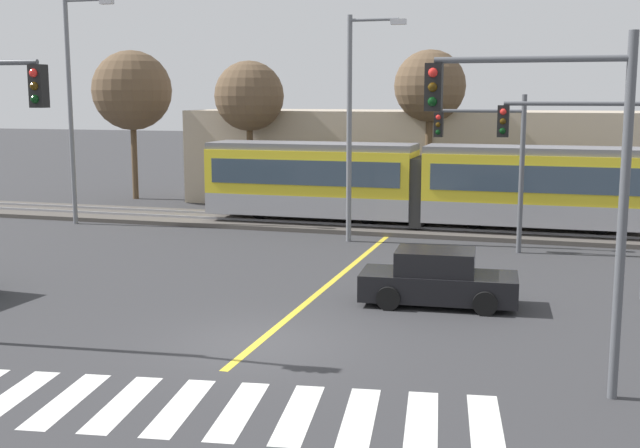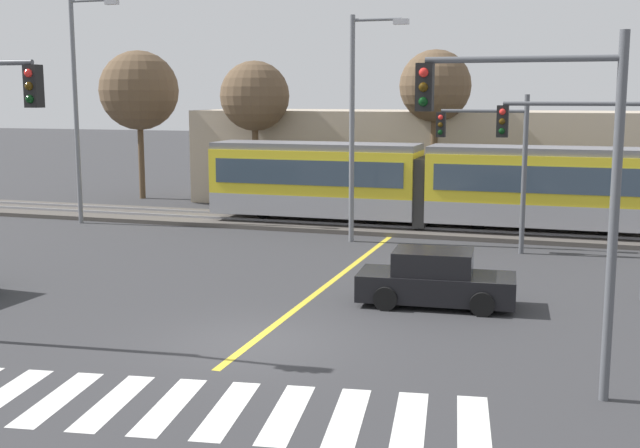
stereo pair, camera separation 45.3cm
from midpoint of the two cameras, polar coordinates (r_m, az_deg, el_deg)
The scene contains 25 objects.
ground_plane at distance 18.73m, azimuth -4.16°, elevation -8.43°, with size 200.00×200.00×0.00m, color #333335.
track_bed at distance 34.26m, azimuth 6.07°, elevation -0.23°, with size 120.00×4.00×0.18m, color #4C4742.
rail_near at distance 33.54m, azimuth 5.83°, elevation -0.19°, with size 120.00×0.08×0.10m, color #939399.
rail_far at distance 34.94m, azimuth 6.31°, elevation 0.18°, with size 120.00×0.08×0.10m, color #939399.
light_rail_tram at distance 33.81m, azimuth 7.79°, elevation 2.96°, with size 18.50×2.64×3.43m.
crosswalk_stripe_2 at distance 16.65m, azimuth -20.79°, elevation -11.29°, with size 0.56×2.80×0.01m, color silver.
crosswalk_stripe_3 at distance 16.14m, azimuth -17.34°, elevation -11.76°, with size 0.56×2.80×0.01m, color silver.
crosswalk_stripe_4 at distance 15.69m, azimuth -13.68°, elevation -12.21°, with size 0.56×2.80×0.01m, color silver.
crosswalk_stripe_5 at distance 15.31m, azimuth -9.79°, elevation -12.63°, with size 0.56×2.80×0.01m, color silver.
crosswalk_stripe_6 at distance 15.00m, azimuth -5.72°, elevation -13.01°, with size 0.56×2.80×0.01m, color silver.
crosswalk_stripe_7 at distance 14.76m, azimuth -1.48°, elevation -13.34°, with size 0.56×2.80×0.01m, color silver.
crosswalk_stripe_8 at distance 14.61m, azimuth 2.88°, elevation -13.60°, with size 0.56×2.80×0.01m, color silver.
crosswalk_stripe_9 at distance 14.53m, azimuth 7.32°, elevation -13.79°, with size 0.56×2.80×0.01m, color silver.
crosswalk_stripe_10 at distance 14.54m, azimuth 11.78°, elevation -13.90°, with size 0.56×2.80×0.01m, color silver.
lane_centre_line at distance 24.47m, azimuth 1.27°, elevation -4.19°, with size 0.20×16.56×0.01m, color gold.
sedan_crossing at distance 22.01m, azimuth 8.81°, elevation -3.96°, with size 4.31×2.15×1.52m.
traffic_light_far_right at distance 29.47m, azimuth 12.65°, elevation 5.07°, with size 3.25×0.38×5.68m.
traffic_light_mid_right at distance 23.49m, azimuth 19.50°, elevation 4.40°, with size 4.25×0.38×5.91m.
traffic_light_near_right at distance 15.36m, azimuth 16.81°, elevation 4.20°, with size 3.75×0.38×6.78m.
street_lamp_west at distance 36.74m, azimuth -16.41°, elevation 8.60°, with size 2.39×0.28×9.81m.
street_lamp_centre at distance 30.77m, azimuth 3.08°, elevation 7.73°, with size 2.23×0.28×8.62m.
bare_tree_far_west at distance 45.03m, azimuth -12.46°, elevation 9.24°, with size 4.28×4.28×8.04m.
bare_tree_west at distance 40.29m, azimuth -4.34°, elevation 9.02°, with size 3.45×3.45×7.33m.
bare_tree_east at distance 38.83m, azimuth 8.54°, elevation 9.63°, with size 3.40×3.40×7.78m.
building_backdrop_far at distance 41.98m, azimuth 9.05°, elevation 4.64°, with size 25.86×6.00×4.85m, color tan.
Camera 2 is at (6.84, -16.52, 5.65)m, focal length 45.00 mm.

